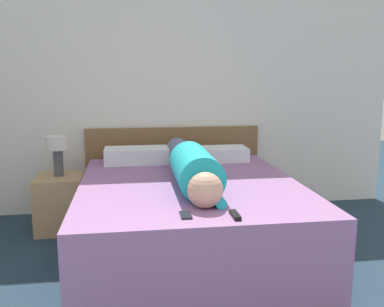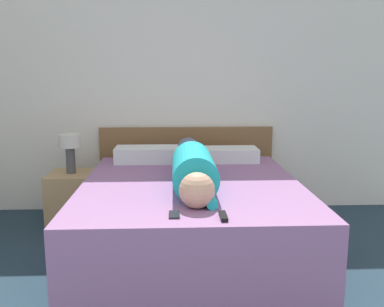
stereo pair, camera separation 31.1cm
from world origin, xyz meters
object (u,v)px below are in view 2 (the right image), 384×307
at_px(cell_phone, 174,215).
at_px(tv_remote, 223,216).
at_px(pillow_second, 227,155).
at_px(pillow_near_headboard, 147,154).
at_px(person_lying, 193,166).
at_px(table_lamp, 70,146).
at_px(nightstand, 73,199).
at_px(bed, 191,218).

bearing_deg(cell_phone, tv_remote, -11.69).
relative_size(pillow_second, tv_remote, 3.81).
distance_m(pillow_near_headboard, pillow_second, 0.76).
height_order(person_lying, cell_phone, person_lying).
relative_size(person_lying, cell_phone, 12.89).
distance_m(table_lamp, person_lying, 1.34).
height_order(nightstand, tv_remote, tv_remote).
xyz_separation_m(pillow_near_headboard, tv_remote, (0.53, -1.63, -0.06)).
bearing_deg(tv_remote, cell_phone, 168.31).
distance_m(bed, pillow_second, 0.93).
distance_m(nightstand, table_lamp, 0.51).
bearing_deg(table_lamp, person_lying, -34.83).
bearing_deg(tv_remote, pillow_near_headboard, 107.99).
xyz_separation_m(tv_remote, cell_phone, (-0.28, 0.06, -0.01)).
relative_size(person_lying, pillow_near_headboard, 2.79).
bearing_deg(bed, nightstand, 146.80).
height_order(pillow_near_headboard, tv_remote, pillow_near_headboard).
height_order(nightstand, cell_phone, cell_phone).
height_order(tv_remote, cell_phone, tv_remote).
distance_m(bed, table_lamp, 1.38).
distance_m(table_lamp, pillow_second, 1.47).
bearing_deg(table_lamp, tv_remote, -51.82).
xyz_separation_m(table_lamp, tv_remote, (1.24, -1.57, -0.16)).
bearing_deg(nightstand, pillow_second, 2.37).
bearing_deg(person_lying, table_lamp, 145.17).
distance_m(nightstand, cell_phone, 1.82).
bearing_deg(pillow_near_headboard, person_lying, -64.66).
relative_size(table_lamp, cell_phone, 2.80).
height_order(person_lying, pillow_second, person_lying).
distance_m(pillow_second, cell_phone, 1.66).
bearing_deg(cell_phone, bed, 80.55).
bearing_deg(nightstand, bed, -33.20).
distance_m(pillow_second, tv_remote, 1.65).
xyz_separation_m(person_lying, pillow_near_headboard, (-0.39, 0.82, -0.06)).
xyz_separation_m(pillow_near_headboard, cell_phone, (0.25, -1.58, -0.07)).
bearing_deg(table_lamp, nightstand, 104.04).
height_order(bed, pillow_second, pillow_second).
distance_m(bed, nightstand, 1.30).
xyz_separation_m(bed, person_lying, (0.01, -0.05, 0.43)).
bearing_deg(bed, pillow_near_headboard, 116.25).
relative_size(table_lamp, pillow_second, 0.64).
bearing_deg(nightstand, tv_remote, -51.82).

